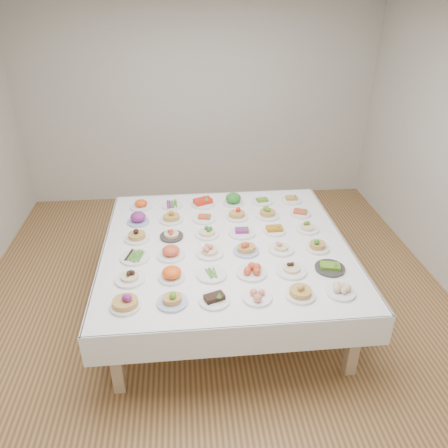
{
  "coord_description": "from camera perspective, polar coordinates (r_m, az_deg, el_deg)",
  "views": [
    {
      "loc": [
        -0.25,
        -3.68,
        2.91
      ],
      "look_at": [
        0.1,
        -0.04,
        0.88
      ],
      "focal_mm": 35.0,
      "sensor_mm": 36.0,
      "label": 1
    }
  ],
  "objects": [
    {
      "name": "dish_21",
      "position": [
        4.26,
        2.36,
        -0.82
      ],
      "size": [
        0.26,
        0.26,
        0.11
      ],
      "color": "white",
      "rests_on": "display_table"
    },
    {
      "name": "dish_8",
      "position": [
        3.68,
        -1.6,
        -6.54
      ],
      "size": [
        0.25,
        0.25,
        0.05
      ],
      "color": "white",
      "rests_on": "display_table"
    },
    {
      "name": "dish_10",
      "position": [
        3.75,
        8.82,
        -5.6
      ],
      "size": [
        0.26,
        0.26,
        0.12
      ],
      "color": "white",
      "rests_on": "display_table"
    },
    {
      "name": "dish_30",
      "position": [
        4.84,
        -10.79,
        2.69
      ],
      "size": [
        0.24,
        0.24,
        0.12
      ],
      "color": "white",
      "rests_on": "display_table"
    },
    {
      "name": "dish_29",
      "position": [
        4.68,
        9.94,
        1.6
      ],
      "size": [
        0.22,
        0.22,
        0.09
      ],
      "color": "white",
      "rests_on": "display_table"
    },
    {
      "name": "dish_35",
      "position": [
        4.96,
        8.81,
        3.33
      ],
      "size": [
        0.23,
        0.23,
        0.09
      ],
      "color": "white",
      "rests_on": "display_table"
    },
    {
      "name": "dish_33",
      "position": [
        4.83,
        1.24,
        3.21
      ],
      "size": [
        0.23,
        0.23,
        0.12
      ],
      "color": "white",
      "rests_on": "display_table"
    },
    {
      "name": "dish_7",
      "position": [
        3.65,
        -6.86,
        -6.39
      ],
      "size": [
        0.22,
        0.22,
        0.12
      ],
      "color": "white",
      "rests_on": "display_table"
    },
    {
      "name": "dish_18",
      "position": [
        4.23,
        -11.36,
        -1.12
      ],
      "size": [
        0.26,
        0.25,
        0.16
      ],
      "color": "white",
      "rests_on": "display_table"
    },
    {
      "name": "dish_15",
      "position": [
        3.96,
        2.94,
        -2.92
      ],
      "size": [
        0.23,
        0.23,
        0.14
      ],
      "color": "#4C66B2",
      "rests_on": "display_table"
    },
    {
      "name": "dish_22",
      "position": [
        4.32,
        6.6,
        -0.65
      ],
      "size": [
        0.22,
        0.22,
        0.09
      ],
      "color": "white",
      "rests_on": "display_table"
    },
    {
      "name": "dish_24",
      "position": [
        4.53,
        -11.16,
        0.82
      ],
      "size": [
        0.22,
        0.22,
        0.13
      ],
      "color": "#4C66B2",
      "rests_on": "display_table"
    },
    {
      "name": "dish_25",
      "position": [
        4.51,
        -6.91,
        1.12
      ],
      "size": [
        0.24,
        0.24,
        0.14
      ],
      "color": "white",
      "rests_on": "display_table"
    },
    {
      "name": "dish_31",
      "position": [
        4.82,
        -6.8,
        2.5
      ],
      "size": [
        0.22,
        0.22,
        0.05
      ],
      "color": "white",
      "rests_on": "display_table"
    },
    {
      "name": "dish_6",
      "position": [
        3.68,
        -12.23,
        -6.47
      ],
      "size": [
        0.25,
        0.25,
        0.13
      ],
      "color": "white",
      "rests_on": "display_table"
    },
    {
      "name": "dish_28",
      "position": [
        4.58,
        5.72,
        1.79
      ],
      "size": [
        0.25,
        0.25,
        0.15
      ],
      "color": "white",
      "rests_on": "display_table"
    },
    {
      "name": "dish_11",
      "position": [
        3.85,
        13.7,
        -5.25
      ],
      "size": [
        0.25,
        0.25,
        0.11
      ],
      "color": "#2F2D2A",
      "rests_on": "display_table"
    },
    {
      "name": "dish_12",
      "position": [
        3.97,
        -11.56,
        -4.17
      ],
      "size": [
        0.25,
        0.25,
        0.06
      ],
      "color": "white",
      "rests_on": "display_table"
    },
    {
      "name": "dish_9",
      "position": [
        3.69,
        3.63,
        -5.86
      ],
      "size": [
        0.25,
        0.25,
        0.12
      ],
      "color": "white",
      "rests_on": "display_table"
    },
    {
      "name": "dish_27",
      "position": [
        4.54,
        1.71,
        1.46
      ],
      "size": [
        0.23,
        0.23,
        0.13
      ],
      "color": "white",
      "rests_on": "display_table"
    },
    {
      "name": "dish_17",
      "position": [
        4.1,
        12.14,
        -2.5
      ],
      "size": [
        0.22,
        0.22,
        0.13
      ],
      "color": "white",
      "rests_on": "display_table"
    },
    {
      "name": "dish_3",
      "position": [
        3.43,
        4.38,
        -9.05
      ],
      "size": [
        0.23,
        0.23,
        0.11
      ],
      "color": "white",
      "rests_on": "display_table"
    },
    {
      "name": "dish_20",
      "position": [
        4.22,
        -2.21,
        -0.88
      ],
      "size": [
        0.23,
        0.23,
        0.12
      ],
      "color": "white",
      "rests_on": "display_table"
    },
    {
      "name": "room_envelope",
      "position": [
        3.85,
        -1.66,
        12.76
      ],
      "size": [
        5.02,
        5.02,
        2.81
      ],
      "color": "#A37A44",
      "rests_on": "ground"
    },
    {
      "name": "dish_26",
      "position": [
        4.51,
        -2.59,
        1.0
      ],
      "size": [
        0.24,
        0.24,
        0.1
      ],
      "color": "white",
      "rests_on": "display_table"
    },
    {
      "name": "dish_2",
      "position": [
        3.39,
        -1.27,
        -9.56
      ],
      "size": [
        0.24,
        0.24,
        0.1
      ],
      "color": "white",
      "rests_on": "display_table"
    },
    {
      "name": "display_table",
      "position": [
        4.15,
        0.2,
        -3.34
      ],
      "size": [
        2.3,
        2.3,
        0.75
      ],
      "color": "white",
      "rests_on": "ground"
    },
    {
      "name": "dish_4",
      "position": [
        3.48,
        9.99,
        -8.39
      ],
      "size": [
        0.24,
        0.24,
        0.14
      ],
      "color": "white",
      "rests_on": "display_table"
    },
    {
      "name": "dish_1",
      "position": [
        3.39,
        -6.8,
        -9.6
      ],
      "size": [
        0.23,
        0.23,
        0.12
      ],
      "color": "#4C66B2",
      "rests_on": "display_table"
    },
    {
      "name": "dish_34",
      "position": [
        4.89,
        5.01,
        3.14
      ],
      "size": [
        0.23,
        0.23,
        0.09
      ],
      "color": "white",
      "rests_on": "display_table"
    },
    {
      "name": "dish_16",
      "position": [
        4.02,
        7.5,
        -2.83
      ],
      "size": [
        0.23,
        0.23,
        0.12
      ],
      "color": "white",
      "rests_on": "display_table"
    },
    {
      "name": "dish_5",
      "position": [
        3.59,
        15.04,
        -8.15
      ],
      "size": [
        0.23,
        0.23,
        0.1
      ],
      "color": "white",
      "rests_on": "display_table"
    },
    {
      "name": "dish_0",
      "position": [
        3.41,
        -12.83,
        -9.57
      ],
      "size": [
        0.23,
        0.23,
        0.15
      ],
      "color": "white",
      "rests_on": "display_table"
    },
    {
      "name": "dish_23",
      "position": [
        4.39,
        10.88,
        -0.17
      ],
      "size": [
        0.22,
        0.22,
        0.12
      ],
      "color": "white",
      "rests_on": "display_table"
    },
    {
      "name": "dish_14",
      "position": [
        3.93,
        -1.89,
        -3.09
      ],
      "size": [
        0.25,
        0.25,
        0.15
      ],
      "color": "white",
      "rests_on": "display_table"
    },
    {
      "name": "dish_13",
      "position": [
        3.93,
        -6.96,
        -3.33
      ],
      "size": [
        0.25,
        0.25,
        0.15
      ],
      "color": "white",
      "rests_on": "display_table"
    },
    {
      "name": "dish_32",
      "position": [
        4.82,
        -2.78,
        3.07
      ],
      "size": [
        0.26,
        0.26,
        0.12
      ],
      "color": "white",
      "rests_on": "display_table"
    },
    {
      "name": "dish_19",
      "position": [
        4.22,
        -6.9,
        -1.15
      ],
      "size": [
        0.22,
        0.22,
        0.12
      ],
      "color": "#2F2D2A",
      "rests_on": "display_table"
    }
  ]
}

